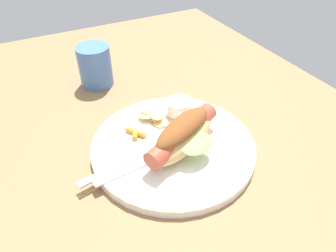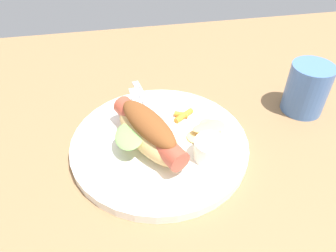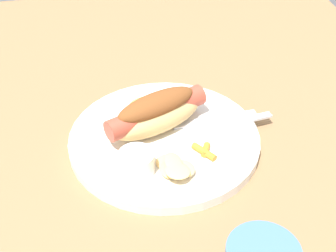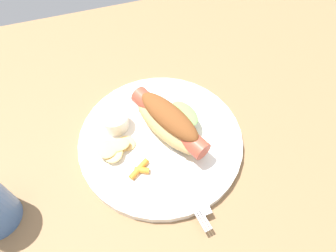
{
  "view_description": "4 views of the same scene",
  "coord_description": "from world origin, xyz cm",
  "px_view_note": "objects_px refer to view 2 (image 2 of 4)",
  "views": [
    {
      "loc": [
        -37.65,
        16.88,
        38.32
      ],
      "look_at": [
        -3.24,
        -0.83,
        6.53
      ],
      "focal_mm": 32.85,
      "sensor_mm": 36.0,
      "label": 1
    },
    {
      "loc": [
        -8.17,
        -39.61,
        37.81
      ],
      "look_at": [
        -1.48,
        -3.95,
        6.05
      ],
      "focal_mm": 34.4,
      "sensor_mm": 36.0,
      "label": 2
    },
    {
      "loc": [
        51.9,
        -11.01,
        47.69
      ],
      "look_at": [
        -1.42,
        -1.82,
        4.28
      ],
      "focal_mm": 51.03,
      "sensor_mm": 36.0,
      "label": 3
    },
    {
      "loc": [
        4.79,
        25.25,
        47.15
      ],
      "look_at": [
        -3.84,
        -1.91,
        5.2
      ],
      "focal_mm": 32.69,
      "sensor_mm": 36.0,
      "label": 4
    }
  ],
  "objects_px": {
    "sauce_ramekin": "(210,149)",
    "knife": "(139,110)",
    "fork": "(147,103)",
    "carrot_garnish": "(183,115)",
    "drinking_cup": "(307,89)",
    "hot_dog": "(148,131)",
    "plate": "(160,144)",
    "chips_pile": "(207,130)"
  },
  "relations": [
    {
      "from": "hot_dog",
      "to": "fork",
      "type": "distance_m",
      "value": 0.11
    },
    {
      "from": "plate",
      "to": "chips_pile",
      "type": "distance_m",
      "value": 0.08
    },
    {
      "from": "fork",
      "to": "chips_pile",
      "type": "distance_m",
      "value": 0.13
    },
    {
      "from": "hot_dog",
      "to": "drinking_cup",
      "type": "bearing_deg",
      "value": -103.51
    },
    {
      "from": "carrot_garnish",
      "to": "drinking_cup",
      "type": "xyz_separation_m",
      "value": [
        0.23,
        0.0,
        0.03
      ]
    },
    {
      "from": "sauce_ramekin",
      "to": "knife",
      "type": "height_order",
      "value": "sauce_ramekin"
    },
    {
      "from": "sauce_ramekin",
      "to": "chips_pile",
      "type": "bearing_deg",
      "value": 79.13
    },
    {
      "from": "knife",
      "to": "drinking_cup",
      "type": "height_order",
      "value": "drinking_cup"
    },
    {
      "from": "plate",
      "to": "sauce_ramekin",
      "type": "xyz_separation_m",
      "value": [
        0.07,
        -0.05,
        0.02
      ]
    },
    {
      "from": "chips_pile",
      "to": "drinking_cup",
      "type": "height_order",
      "value": "drinking_cup"
    },
    {
      "from": "sauce_ramekin",
      "to": "drinking_cup",
      "type": "height_order",
      "value": "drinking_cup"
    },
    {
      "from": "hot_dog",
      "to": "sauce_ramekin",
      "type": "relative_size",
      "value": 3.29
    },
    {
      "from": "sauce_ramekin",
      "to": "chips_pile",
      "type": "xyz_separation_m",
      "value": [
        0.01,
        0.05,
        -0.01
      ]
    },
    {
      "from": "chips_pile",
      "to": "drinking_cup",
      "type": "bearing_deg",
      "value": 14.32
    },
    {
      "from": "plate",
      "to": "drinking_cup",
      "type": "height_order",
      "value": "drinking_cup"
    },
    {
      "from": "plate",
      "to": "sauce_ramekin",
      "type": "height_order",
      "value": "sauce_ramekin"
    },
    {
      "from": "sauce_ramekin",
      "to": "fork",
      "type": "xyz_separation_m",
      "value": [
        -0.08,
        0.15,
        -0.01
      ]
    },
    {
      "from": "sauce_ramekin",
      "to": "drinking_cup",
      "type": "bearing_deg",
      "value": 25.94
    },
    {
      "from": "hot_dog",
      "to": "drinking_cup",
      "type": "xyz_separation_m",
      "value": [
        0.3,
        0.06,
        0.0
      ]
    },
    {
      "from": "plate",
      "to": "sauce_ramekin",
      "type": "relative_size",
      "value": 5.8
    },
    {
      "from": "fork",
      "to": "carrot_garnish",
      "type": "distance_m",
      "value": 0.08
    },
    {
      "from": "fork",
      "to": "drinking_cup",
      "type": "height_order",
      "value": "drinking_cup"
    },
    {
      "from": "knife",
      "to": "carrot_garnish",
      "type": "relative_size",
      "value": 3.52
    },
    {
      "from": "plate",
      "to": "hot_dog",
      "type": "bearing_deg",
      "value": -155.29
    },
    {
      "from": "hot_dog",
      "to": "drinking_cup",
      "type": "relative_size",
      "value": 1.75
    },
    {
      "from": "drinking_cup",
      "to": "fork",
      "type": "bearing_deg",
      "value": 170.62
    },
    {
      "from": "hot_dog",
      "to": "knife",
      "type": "xyz_separation_m",
      "value": [
        -0.0,
        0.09,
        -0.03
      ]
    },
    {
      "from": "knife",
      "to": "fork",
      "type": "bearing_deg",
      "value": -49.57
    },
    {
      "from": "hot_dog",
      "to": "drinking_cup",
      "type": "distance_m",
      "value": 0.3
    },
    {
      "from": "plate",
      "to": "chips_pile",
      "type": "height_order",
      "value": "chips_pile"
    },
    {
      "from": "fork",
      "to": "carrot_garnish",
      "type": "bearing_deg",
      "value": -140.56
    },
    {
      "from": "sauce_ramekin",
      "to": "drinking_cup",
      "type": "relative_size",
      "value": 0.53
    },
    {
      "from": "knife",
      "to": "carrot_garnish",
      "type": "bearing_deg",
      "value": -119.5
    },
    {
      "from": "drinking_cup",
      "to": "knife",
      "type": "bearing_deg",
      "value": 174.01
    },
    {
      "from": "chips_pile",
      "to": "carrot_garnish",
      "type": "xyz_separation_m",
      "value": [
        -0.03,
        0.05,
        -0.0
      ]
    },
    {
      "from": "hot_dog",
      "to": "knife",
      "type": "height_order",
      "value": "hot_dog"
    },
    {
      "from": "chips_pile",
      "to": "carrot_garnish",
      "type": "bearing_deg",
      "value": 120.57
    },
    {
      "from": "sauce_ramekin",
      "to": "knife",
      "type": "bearing_deg",
      "value": 124.61
    },
    {
      "from": "plate",
      "to": "hot_dog",
      "type": "height_order",
      "value": "hot_dog"
    },
    {
      "from": "hot_dog",
      "to": "fork",
      "type": "height_order",
      "value": "hot_dog"
    },
    {
      "from": "sauce_ramekin",
      "to": "chips_pile",
      "type": "relative_size",
      "value": 0.62
    },
    {
      "from": "sauce_ramekin",
      "to": "carrot_garnish",
      "type": "bearing_deg",
      "value": 100.89
    }
  ]
}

